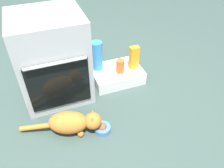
% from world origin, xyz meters
% --- Properties ---
extents(ground, '(8.00, 8.00, 0.00)m').
position_xyz_m(ground, '(0.00, 0.00, 0.00)').
color(ground, '#384C47').
extents(oven, '(0.59, 0.59, 0.79)m').
position_xyz_m(oven, '(0.05, 0.46, 0.40)').
color(oven, '#B7BABF').
rests_on(oven, ground).
extents(pantry_cabinet, '(0.50, 0.36, 0.13)m').
position_xyz_m(pantry_cabinet, '(0.65, 0.45, 0.06)').
color(pantry_cabinet, white).
rests_on(pantry_cabinet, ground).
extents(food_bowl, '(0.14, 0.14, 0.08)m').
position_xyz_m(food_bowl, '(0.29, -0.14, 0.03)').
color(food_bowl, '#4C7AB7').
rests_on(food_bowl, ground).
extents(cat, '(0.64, 0.29, 0.20)m').
position_xyz_m(cat, '(0.07, -0.07, 0.11)').
color(cat, '#C6752D').
rests_on(cat, ground).
extents(juice_carton, '(0.09, 0.06, 0.24)m').
position_xyz_m(juice_carton, '(0.82, 0.42, 0.25)').
color(juice_carton, orange).
rests_on(juice_carton, pantry_cabinet).
extents(sauce_jar, '(0.08, 0.08, 0.14)m').
position_xyz_m(sauce_jar, '(0.67, 0.39, 0.20)').
color(sauce_jar, '#D16023').
rests_on(sauce_jar, pantry_cabinet).
extents(water_bottle, '(0.11, 0.11, 0.30)m').
position_xyz_m(water_bottle, '(0.47, 0.53, 0.28)').
color(water_bottle, '#388CD1').
rests_on(water_bottle, pantry_cabinet).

